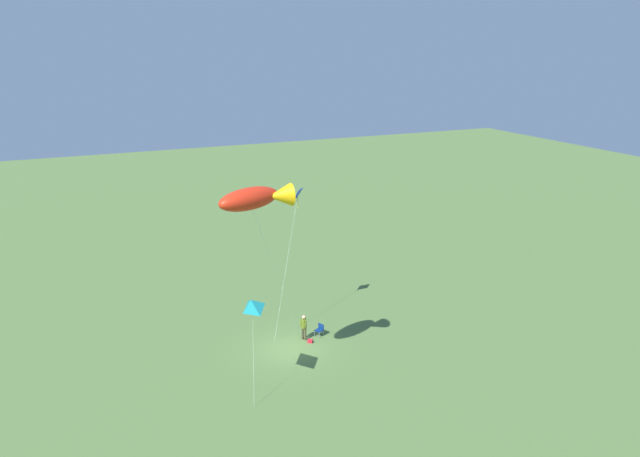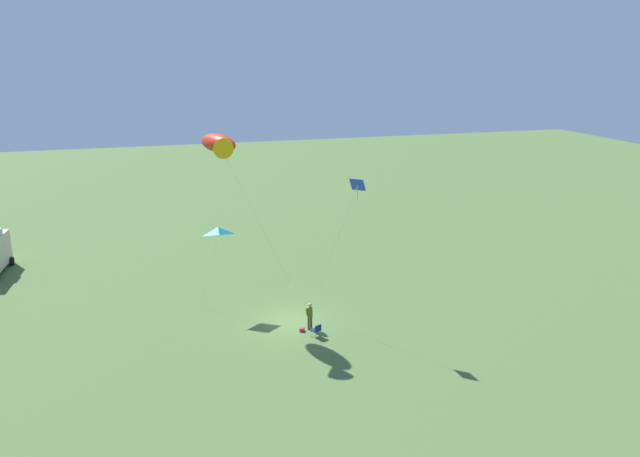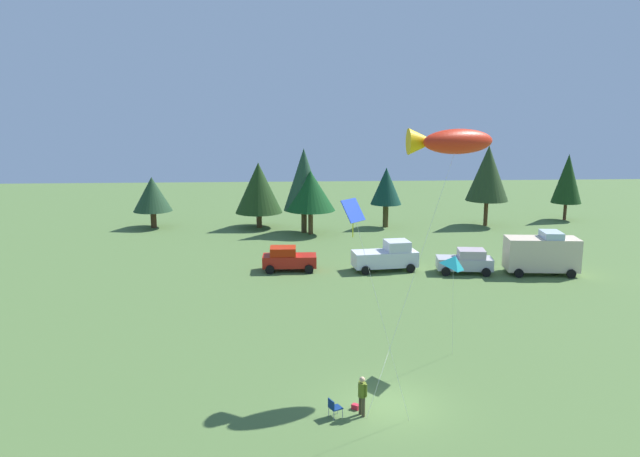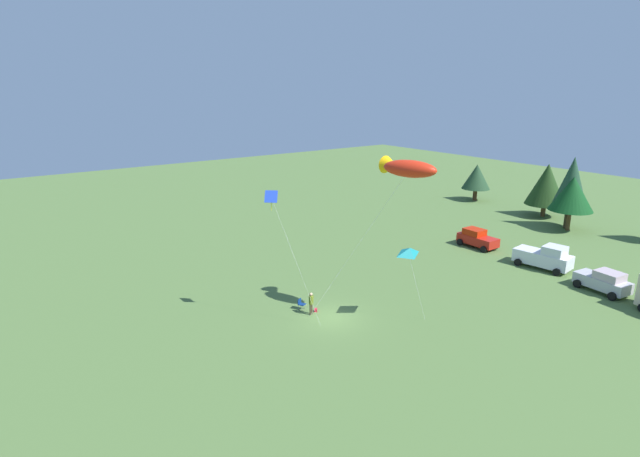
{
  "view_description": "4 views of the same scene",
  "coord_description": "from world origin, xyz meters",
  "px_view_note": "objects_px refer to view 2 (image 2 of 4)",
  "views": [
    {
      "loc": [
        13.04,
        33.67,
        19.0
      ],
      "look_at": [
        -1.62,
        1.13,
        8.21
      ],
      "focal_mm": 35.0,
      "sensor_mm": 36.0,
      "label": 1
    },
    {
      "loc": [
        -35.86,
        8.6,
        16.93
      ],
      "look_at": [
        -0.85,
        -1.67,
        6.36
      ],
      "focal_mm": 35.0,
      "sensor_mm": 36.0,
      "label": 2
    },
    {
      "loc": [
        -4.54,
        -24.9,
        12.88
      ],
      "look_at": [
        -3.04,
        0.48,
        7.79
      ],
      "focal_mm": 35.0,
      "sensor_mm": 36.0,
      "label": 3
    },
    {
      "loc": [
        26.53,
        -20.45,
        16.5
      ],
      "look_at": [
        -1.27,
        -0.1,
        6.58
      ],
      "focal_mm": 28.0,
      "sensor_mm": 36.0,
      "label": 4
    }
  ],
  "objects_px": {
    "person_kite_flyer": "(310,314)",
    "kite_large_fish": "(219,144)",
    "folding_chair": "(317,330)",
    "backpack_on_grass": "(302,330)",
    "kite_delta_teal": "(218,231)",
    "kite_diamond_blue": "(356,189)"
  },
  "relations": [
    {
      "from": "person_kite_flyer",
      "to": "kite_delta_teal",
      "type": "bearing_deg",
      "value": 14.41
    },
    {
      "from": "backpack_on_grass",
      "to": "person_kite_flyer",
      "type": "bearing_deg",
      "value": -70.52
    },
    {
      "from": "person_kite_flyer",
      "to": "kite_delta_teal",
      "type": "height_order",
      "value": "kite_delta_teal"
    },
    {
      "from": "person_kite_flyer",
      "to": "folding_chair",
      "type": "bearing_deg",
      "value": 155.93
    },
    {
      "from": "kite_delta_teal",
      "to": "folding_chair",
      "type": "bearing_deg",
      "value": -141.86
    },
    {
      "from": "person_kite_flyer",
      "to": "folding_chair",
      "type": "height_order",
      "value": "person_kite_flyer"
    },
    {
      "from": "backpack_on_grass",
      "to": "kite_diamond_blue",
      "type": "xyz_separation_m",
      "value": [
        -0.5,
        -3.23,
        8.84
      ]
    },
    {
      "from": "person_kite_flyer",
      "to": "kite_large_fish",
      "type": "relative_size",
      "value": 0.15
    },
    {
      "from": "person_kite_flyer",
      "to": "folding_chair",
      "type": "distance_m",
      "value": 1.32
    },
    {
      "from": "kite_large_fish",
      "to": "kite_diamond_blue",
      "type": "distance_m",
      "value": 9.2
    },
    {
      "from": "kite_large_fish",
      "to": "kite_delta_teal",
      "type": "height_order",
      "value": "kite_large_fish"
    },
    {
      "from": "backpack_on_grass",
      "to": "kite_large_fish",
      "type": "distance_m",
      "value": 12.68
    },
    {
      "from": "kite_diamond_blue",
      "to": "folding_chair",
      "type": "bearing_deg",
      "value": 101.07
    },
    {
      "from": "folding_chair",
      "to": "kite_large_fish",
      "type": "bearing_deg",
      "value": 13.66
    },
    {
      "from": "folding_chair",
      "to": "backpack_on_grass",
      "type": "xyz_separation_m",
      "value": [
        1.0,
        0.67,
        -0.38
      ]
    },
    {
      "from": "folding_chair",
      "to": "backpack_on_grass",
      "type": "distance_m",
      "value": 1.26
    },
    {
      "from": "person_kite_flyer",
      "to": "kite_diamond_blue",
      "type": "height_order",
      "value": "kite_diamond_blue"
    },
    {
      "from": "person_kite_flyer",
      "to": "kite_delta_teal",
      "type": "distance_m",
      "value": 8.26
    },
    {
      "from": "backpack_on_grass",
      "to": "kite_delta_teal",
      "type": "relative_size",
      "value": 0.06
    },
    {
      "from": "folding_chair",
      "to": "person_kite_flyer",
      "type": "bearing_deg",
      "value": -20.75
    },
    {
      "from": "person_kite_flyer",
      "to": "backpack_on_grass",
      "type": "bearing_deg",
      "value": 80.39
    },
    {
      "from": "kite_large_fish",
      "to": "kite_diamond_blue",
      "type": "xyz_separation_m",
      "value": [
        -5.2,
        -7.26,
        -2.23
      ]
    }
  ]
}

